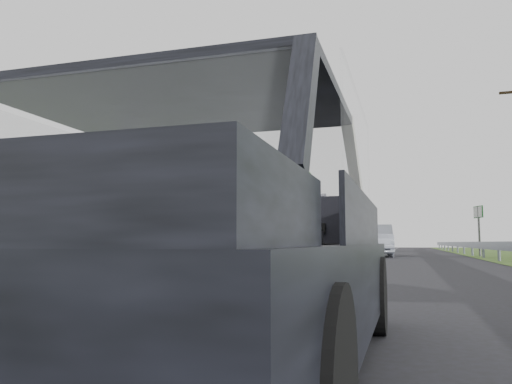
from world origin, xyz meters
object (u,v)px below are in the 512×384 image
Objects in this scene: other_car at (375,240)px; highway_sign at (479,231)px; subject_car at (211,240)px; cat at (262,190)px.

highway_sign is at bearing 18.27° from other_car.
cat is at bearing 79.82° from subject_car.
subject_car is at bearing -92.13° from cat.
subject_car is 25.48m from highway_sign.
other_car reaches higher than subject_car.
cat is 22.27m from other_car.
other_car is (-0.42, 22.93, 0.07)m from subject_car.
other_car is at bearing -174.21° from highway_sign.
subject_car is at bearing -93.22° from other_car.
subject_car reaches higher than cat.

